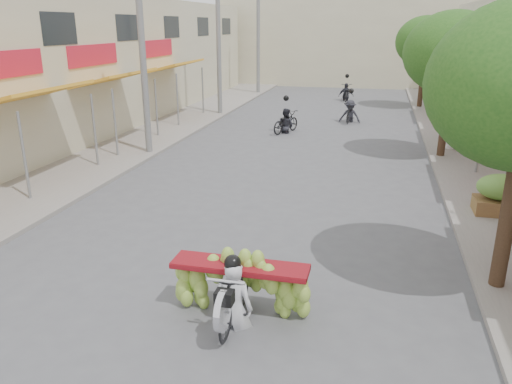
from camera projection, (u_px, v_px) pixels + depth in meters
The scene contains 16 objects.
sidewalk_left at pixel (146, 135), 22.27m from camera, with size 4.00×60.00×0.12m, color gray.
sidewalk_right at pixel (481, 153), 19.14m from camera, with size 4.00×60.00×0.12m, color gray.
shophouse_row_left at pixel (24, 67), 21.51m from camera, with size 9.77×40.00×6.00m.
far_building at pixel (345, 40), 40.78m from camera, with size 20.00×6.00×7.00m, color beige.
utility_pole_mid at pixel (142, 45), 17.88m from camera, with size 0.60×0.24×8.00m.
utility_pole_far at pixel (218, 39), 26.17m from camera, with size 0.60×0.24×8.00m.
utility_pole_back at pixel (258, 35), 34.46m from camera, with size 0.60×0.24×8.00m.
street_tree_mid at pixel (453, 53), 17.39m from camera, with size 3.40×3.40×5.25m.
street_tree_far at pixel (426, 42), 28.44m from camera, with size 3.40×3.40×5.25m.
produce_crate_mid at pixel (501, 191), 12.67m from camera, with size 1.20×0.88×1.16m.
produce_crate_far at pixel (458, 130), 20.03m from camera, with size 1.20×0.88×1.16m.
banana_motorbike at pixel (236, 281), 8.23m from camera, with size 2.33×1.86×2.16m.
pedestrian at pixel (452, 128), 19.36m from camera, with size 0.84×0.56×1.62m.
bg_motorbike_a at pixel (286, 117), 22.74m from camera, with size 1.30×1.88×1.95m.
bg_motorbike_b at pixel (350, 106), 25.13m from camera, with size 1.11×1.89×1.95m.
bg_motorbike_c at pixel (346, 89), 32.35m from camera, with size 1.00×1.84×1.95m.
Camera 1 is at (2.98, -5.14, 4.75)m, focal length 35.00 mm.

